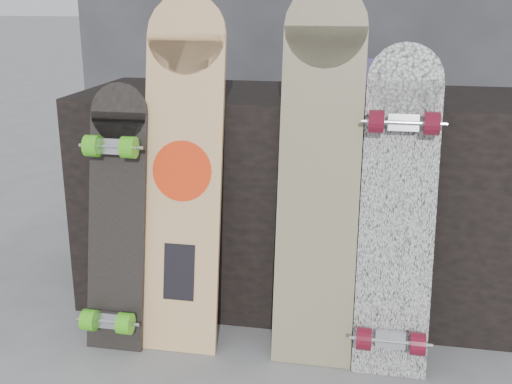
% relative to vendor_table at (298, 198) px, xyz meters
% --- Properties ---
extents(ground, '(60.00, 60.00, 0.00)m').
position_rel_vendor_table_xyz_m(ground, '(0.00, -0.50, -0.40)').
color(ground, slate).
rests_on(ground, ground).
extents(vendor_table, '(1.60, 0.60, 0.80)m').
position_rel_vendor_table_xyz_m(vendor_table, '(0.00, 0.00, 0.00)').
color(vendor_table, black).
rests_on(vendor_table, ground).
extents(booth, '(2.40, 0.22, 2.20)m').
position_rel_vendor_table_xyz_m(booth, '(0.00, 0.85, 0.70)').
color(booth, '#2F2F34').
rests_on(booth, ground).
extents(merch_box_purple, '(0.18, 0.12, 0.10)m').
position_rel_vendor_table_xyz_m(merch_box_purple, '(-0.49, 0.10, 0.45)').
color(merch_box_purple, '#4A3368').
rests_on(merch_box_purple, vendor_table).
extents(merch_box_small, '(0.14, 0.14, 0.12)m').
position_rel_vendor_table_xyz_m(merch_box_small, '(0.26, 0.01, 0.46)').
color(merch_box_small, '#4A3368').
rests_on(merch_box_small, vendor_table).
extents(merch_box_flat, '(0.22, 0.10, 0.06)m').
position_rel_vendor_table_xyz_m(merch_box_flat, '(0.22, 0.04, 0.43)').
color(merch_box_flat, '#D1B78C').
rests_on(merch_box_flat, vendor_table).
extents(longboard_geisha, '(0.26, 0.26, 1.15)m').
position_rel_vendor_table_xyz_m(longboard_geisha, '(-0.33, -0.37, 0.21)').
color(longboard_geisha, tan).
rests_on(longboard_geisha, ground).
extents(longboard_celtic, '(0.26, 0.24, 1.18)m').
position_rel_vendor_table_xyz_m(longboard_celtic, '(0.11, -0.38, 0.23)').
color(longboard_celtic, beige).
rests_on(longboard_celtic, ground).
extents(longboard_cascadia, '(0.23, 0.30, 1.01)m').
position_rel_vendor_table_xyz_m(longboard_cascadia, '(0.36, -0.41, 0.12)').
color(longboard_cascadia, white).
rests_on(longboard_cascadia, ground).
extents(skateboard_dark, '(0.19, 0.27, 0.87)m').
position_rel_vendor_table_xyz_m(skateboard_dark, '(-0.55, -0.45, 0.04)').
color(skateboard_dark, black).
rests_on(skateboard_dark, ground).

